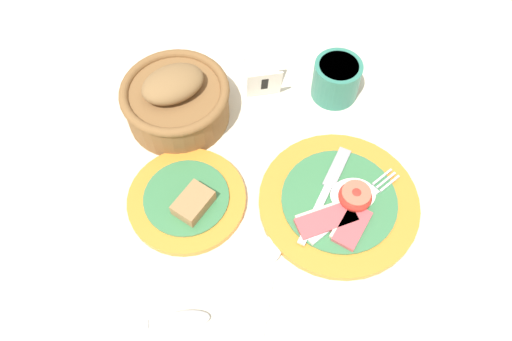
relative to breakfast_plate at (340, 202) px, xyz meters
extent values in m
plane|color=beige|center=(-0.12, 0.01, -0.01)|extent=(3.00, 3.00, 0.00)
cylinder|color=orange|center=(0.00, 0.00, 0.00)|extent=(0.25, 0.25, 0.01)
cylinder|color=#3D7F4C|center=(0.00, 0.00, 0.00)|extent=(0.18, 0.18, 0.00)
cube|color=#BC5156|center=(0.00, -0.05, 0.01)|extent=(0.07, 0.08, 0.01)
cube|color=beige|center=(-0.01, -0.04, 0.01)|extent=(0.05, 0.06, 0.01)
cube|color=#BC5156|center=(-0.03, -0.03, 0.01)|extent=(0.10, 0.05, 0.01)
cube|color=beige|center=(-0.04, -0.01, 0.01)|extent=(0.09, 0.02, 0.01)
ellipsoid|color=red|center=(0.02, 0.00, 0.02)|extent=(0.05, 0.05, 0.03)
cylinder|color=#DB664C|center=(0.02, 0.00, 0.03)|extent=(0.04, 0.04, 0.00)
ellipsoid|color=white|center=(0.02, 0.00, 0.01)|extent=(0.07, 0.06, 0.01)
ellipsoid|color=yellow|center=(0.03, 0.00, 0.01)|extent=(0.02, 0.02, 0.01)
cube|color=silver|center=(-0.02, -0.03, 0.01)|extent=(0.10, 0.06, 0.00)
cube|color=silver|center=(0.05, 0.00, 0.01)|extent=(0.03, 0.03, 0.00)
cube|color=silver|center=(0.08, 0.01, 0.01)|extent=(0.04, 0.02, 0.00)
cube|color=silver|center=(0.08, 0.02, 0.01)|extent=(0.04, 0.02, 0.00)
cube|color=silver|center=(0.08, 0.02, 0.01)|extent=(0.04, 0.02, 0.00)
cube|color=silver|center=(-0.05, -0.02, 0.01)|extent=(0.08, 0.09, 0.00)
cube|color=#9EA0A5|center=(0.01, 0.06, 0.01)|extent=(0.06, 0.07, 0.00)
cylinder|color=orange|center=(-0.23, 0.06, 0.00)|extent=(0.19, 0.19, 0.01)
cylinder|color=#3D7F4C|center=(-0.23, 0.06, 0.00)|extent=(0.13, 0.13, 0.00)
cube|color=#9E7A4C|center=(-0.22, 0.04, 0.02)|extent=(0.07, 0.07, 0.02)
cylinder|color=#337F6B|center=(0.06, 0.22, 0.03)|extent=(0.08, 0.08, 0.07)
cylinder|color=white|center=(0.06, 0.22, 0.06)|extent=(0.07, 0.07, 0.01)
cylinder|color=brown|center=(-0.22, 0.23, 0.02)|extent=(0.18, 0.18, 0.07)
torus|color=brown|center=(-0.22, 0.23, 0.06)|extent=(0.18, 0.18, 0.02)
ellipsoid|color=olive|center=(-0.22, 0.23, 0.07)|extent=(0.12, 0.10, 0.04)
cube|color=white|center=(-0.07, 0.23, 0.03)|extent=(0.06, 0.02, 0.07)
cube|color=white|center=(-0.07, 0.26, 0.03)|extent=(0.06, 0.02, 0.07)
cube|color=black|center=(-0.07, 0.23, 0.03)|extent=(0.01, 0.01, 0.04)
cube|color=silver|center=(-0.15, -0.13, -0.01)|extent=(0.05, 0.10, 0.01)
ellipsoid|color=silver|center=(-0.11, -0.04, 0.00)|extent=(0.05, 0.07, 0.01)
cube|color=silver|center=(-0.37, -0.11, -0.01)|extent=(0.11, 0.02, 0.01)
ellipsoid|color=silver|center=(-0.26, -0.13, 0.00)|extent=(0.07, 0.03, 0.01)
camera|label=1|loc=(-0.20, -0.32, 0.69)|focal=35.00mm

